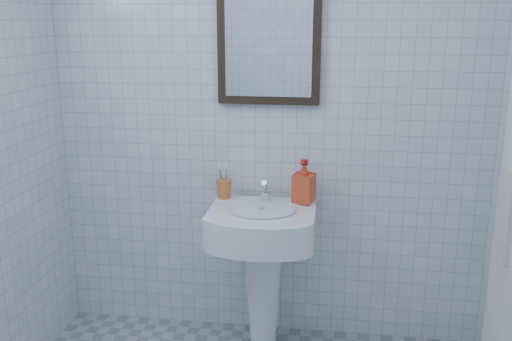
# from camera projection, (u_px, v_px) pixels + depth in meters

# --- Properties ---
(wall_back) EXTENTS (2.20, 0.02, 2.50)m
(wall_back) POSITION_uv_depth(u_px,v_px,m) (269.00, 102.00, 2.83)
(wall_back) COLOR silver
(wall_back) RESTS_ON ground
(washbasin) EXTENTS (0.51, 0.37, 0.78)m
(washbasin) POSITION_uv_depth(u_px,v_px,m) (263.00, 255.00, 2.81)
(washbasin) COLOR white
(washbasin) RESTS_ON ground
(faucet) EXTENTS (0.05, 0.11, 0.12)m
(faucet) POSITION_uv_depth(u_px,v_px,m) (265.00, 192.00, 2.82)
(faucet) COLOR silver
(faucet) RESTS_ON washbasin
(toothbrush_cup) EXTENTS (0.10, 0.10, 0.10)m
(toothbrush_cup) POSITION_uv_depth(u_px,v_px,m) (224.00, 189.00, 2.86)
(toothbrush_cup) COLOR orange
(toothbrush_cup) RESTS_ON washbasin
(soap_dispenser) EXTENTS (0.12, 0.12, 0.21)m
(soap_dispenser) POSITION_uv_depth(u_px,v_px,m) (304.00, 181.00, 2.79)
(soap_dispenser) COLOR red
(soap_dispenser) RESTS_ON washbasin
(wall_mirror) EXTENTS (0.50, 0.04, 0.62)m
(wall_mirror) POSITION_uv_depth(u_px,v_px,m) (269.00, 40.00, 2.73)
(wall_mirror) COLOR black
(wall_mirror) RESTS_ON wall_back
(hand_towel) EXTENTS (0.03, 0.16, 0.38)m
(hand_towel) POSITION_uv_depth(u_px,v_px,m) (506.00, 215.00, 2.34)
(hand_towel) COLOR white
(hand_towel) RESTS_ON towel_ring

